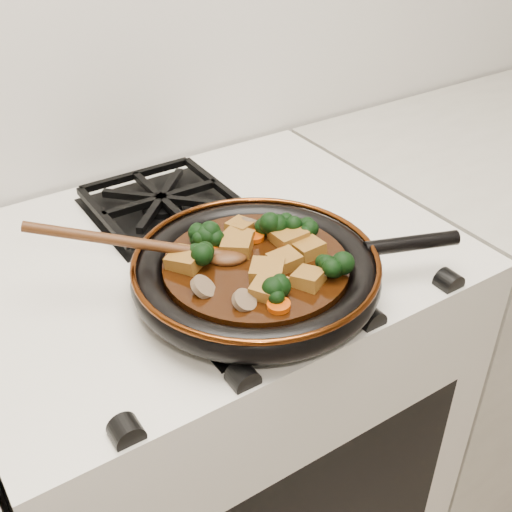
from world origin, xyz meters
TOP-DOWN VIEW (x-y plane):
  - stove at (0.00, 1.69)m, footprint 0.76×0.60m
  - burner_grate_front at (0.00, 1.55)m, footprint 0.23×0.23m
  - burner_grate_back at (0.00, 1.83)m, footprint 0.23×0.23m
  - skillet at (0.00, 1.54)m, footprint 0.45×0.34m
  - braising_sauce at (0.00, 1.54)m, footprint 0.25×0.25m
  - tofu_cube_0 at (0.03, 1.62)m, footprint 0.05×0.05m
  - tofu_cube_1 at (0.03, 1.51)m, footprint 0.04×0.03m
  - tofu_cube_2 at (0.08, 1.52)m, footprint 0.04×0.04m
  - tofu_cube_3 at (-0.06, 1.59)m, footprint 0.04×0.04m
  - tofu_cube_4 at (0.01, 1.60)m, footprint 0.05×0.05m
  - tofu_cube_5 at (0.03, 1.46)m, footprint 0.05×0.05m
  - tofu_cube_6 at (-0.08, 1.59)m, footprint 0.06×0.06m
  - tofu_cube_7 at (-0.00, 1.58)m, footprint 0.06×0.06m
  - tofu_cube_8 at (-0.02, 1.47)m, footprint 0.06×0.06m
  - tofu_cube_9 at (0.07, 1.55)m, footprint 0.05×0.05m
  - tofu_cube_10 at (-0.00, 1.50)m, footprint 0.06×0.06m
  - broccoli_floret_0 at (0.09, 1.55)m, footprint 0.08×0.08m
  - broccoli_floret_1 at (0.08, 1.47)m, footprint 0.09×0.08m
  - broccoli_floret_2 at (-0.02, 1.46)m, footprint 0.08×0.08m
  - broccoli_floret_3 at (-0.03, 1.62)m, footprint 0.06×0.07m
  - broccoli_floret_4 at (-0.06, 1.58)m, footprint 0.08×0.08m
  - broccoli_floret_5 at (-0.04, 1.62)m, footprint 0.07×0.07m
  - broccoli_floret_6 at (0.07, 1.59)m, footprint 0.09×0.09m
  - carrot_coin_0 at (0.07, 1.57)m, footprint 0.03×0.03m
  - carrot_coin_1 at (-0.03, 1.44)m, footprint 0.03×0.03m
  - carrot_coin_2 at (-0.04, 1.59)m, footprint 0.03×0.03m
  - carrot_coin_3 at (0.04, 1.53)m, footprint 0.03×0.03m
  - carrot_coin_4 at (0.08, 1.55)m, footprint 0.03×0.03m
  - carrot_coin_5 at (0.03, 1.59)m, footprint 0.03×0.03m
  - mushroom_slice_0 at (-0.09, 1.52)m, footprint 0.05×0.05m
  - mushroom_slice_1 at (0.05, 1.62)m, footprint 0.04×0.04m
  - mushroom_slice_2 at (-0.06, 1.47)m, footprint 0.04×0.04m
  - mushroom_slice_3 at (0.06, 1.47)m, footprint 0.04×0.04m
  - wooden_spoon at (-0.09, 1.61)m, footprint 0.16×0.11m

SIDE VIEW (x-z plane):
  - stove at x=0.00m, z-range 0.00..0.90m
  - burner_grate_front at x=0.00m, z-range 0.90..0.93m
  - burner_grate_back at x=0.00m, z-range 0.90..0.93m
  - skillet at x=0.00m, z-range 0.92..0.97m
  - braising_sauce at x=0.00m, z-range 0.94..0.96m
  - carrot_coin_0 at x=0.07m, z-range 0.96..0.97m
  - carrot_coin_1 at x=-0.03m, z-range 0.96..0.97m
  - carrot_coin_2 at x=-0.04m, z-range 0.95..0.98m
  - carrot_coin_3 at x=0.04m, z-range 0.95..0.98m
  - carrot_coin_4 at x=0.08m, z-range 0.96..0.97m
  - carrot_coin_5 at x=0.03m, z-range 0.96..0.97m
  - mushroom_slice_0 at x=-0.09m, z-range 0.95..0.98m
  - mushroom_slice_1 at x=0.05m, z-range 0.95..0.98m
  - mushroom_slice_2 at x=-0.06m, z-range 0.95..0.98m
  - mushroom_slice_3 at x=0.06m, z-range 0.95..0.98m
  - tofu_cube_3 at x=-0.06m, z-range 0.95..0.98m
  - tofu_cube_5 at x=0.03m, z-range 0.95..0.98m
  - tofu_cube_4 at x=0.01m, z-range 0.95..0.98m
  - tofu_cube_0 at x=0.03m, z-range 0.95..0.98m
  - tofu_cube_2 at x=0.08m, z-range 0.95..0.98m
  - tofu_cube_1 at x=0.03m, z-range 0.96..0.98m
  - tofu_cube_8 at x=-0.02m, z-range 0.95..0.98m
  - tofu_cube_7 at x=0.00m, z-range 0.95..0.98m
  - broccoli_floret_2 at x=-0.02m, z-range 0.94..0.99m
  - tofu_cube_6 at x=-0.08m, z-range 0.95..0.98m
  - tofu_cube_10 at x=0.00m, z-range 0.95..0.98m
  - tofu_cube_9 at x=0.07m, z-range 0.95..0.98m
  - broccoli_floret_0 at x=0.09m, z-range 0.94..1.00m
  - broccoli_floret_5 at x=-0.04m, z-range 0.93..1.01m
  - broccoli_floret_4 at x=-0.06m, z-range 0.94..1.00m
  - broccoli_floret_1 at x=0.08m, z-range 0.94..1.00m
  - broccoli_floret_6 at x=0.07m, z-range 0.94..1.01m
  - broccoli_floret_3 at x=-0.03m, z-range 0.94..1.01m
  - wooden_spoon at x=-0.09m, z-range 0.85..1.12m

